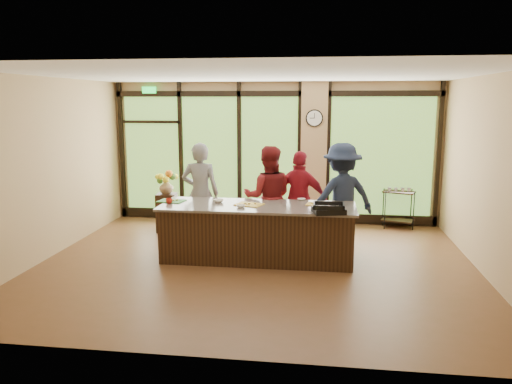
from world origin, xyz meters
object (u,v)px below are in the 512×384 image
(cook_left, at_px, (200,193))
(flower_stand, at_px, (167,212))
(island_base, at_px, (258,233))
(roasting_pan, at_px, (329,210))
(cook_right, at_px, (341,197))
(bar_cart, at_px, (398,204))

(cook_left, height_order, flower_stand, cook_left)
(flower_stand, bearing_deg, island_base, -43.46)
(island_base, xyz_separation_m, flower_stand, (-2.05, 1.54, -0.05))
(roasting_pan, bearing_deg, cook_left, 137.60)
(roasting_pan, bearing_deg, cook_right, 64.90)
(roasting_pan, distance_m, bar_cart, 3.27)
(bar_cart, bearing_deg, flower_stand, -148.94)
(cook_right, height_order, flower_stand, cook_right)
(cook_left, distance_m, flower_stand, 1.28)
(cook_left, bearing_deg, island_base, 143.19)
(flower_stand, relative_size, bar_cart, 0.91)
(cook_left, relative_size, cook_right, 0.99)
(cook_left, bearing_deg, bar_cart, -158.62)
(island_base, height_order, cook_left, cook_left)
(flower_stand, bearing_deg, bar_cart, 4.51)
(cook_right, distance_m, roasting_pan, 1.22)
(roasting_pan, distance_m, flower_stand, 3.81)
(island_base, distance_m, cook_left, 1.50)
(cook_left, height_order, bar_cart, cook_left)
(cook_left, xyz_separation_m, flower_stand, (-0.89, 0.74, -0.55))
(cook_left, bearing_deg, cook_right, 176.66)
(cook_right, bearing_deg, island_base, 5.31)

